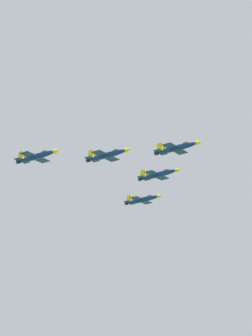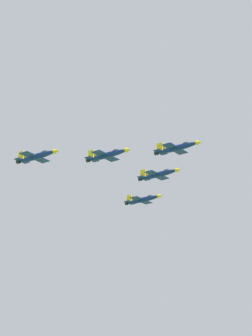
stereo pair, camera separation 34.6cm
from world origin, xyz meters
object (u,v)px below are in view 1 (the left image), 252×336
(jet_left_outer, at_px, (143,199))
(jet_right_outer, at_px, (37,156))
(jet_left_wingman, at_px, (159,174))
(jet_right_wingman, at_px, (108,155))
(jet_lead, at_px, (177,148))

(jet_left_outer, xyz_separation_m, jet_right_outer, (55.88, 28.44, -0.41))
(jet_left_wingman, relative_size, jet_right_wingman, 1.02)
(jet_right_wingman, xyz_separation_m, jet_left_outer, (-33.54, -37.77, -0.68))
(jet_lead, bearing_deg, jet_left_outer, 138.80)
(jet_left_wingman, xyz_separation_m, jet_right_outer, (50.27, 4.90, -2.90))
(jet_lead, relative_size, jet_right_wingman, 1.01)
(jet_left_outer, bearing_deg, jet_right_outer, -89.94)
(jet_lead, xyz_separation_m, jet_right_outer, (44.67, -18.65, -4.37))
(jet_right_wingman, bearing_deg, jet_left_wingman, 89.28)
(jet_lead, distance_m, jet_right_outer, 48.60)
(jet_left_outer, distance_m, jet_right_outer, 62.70)
(jet_left_outer, bearing_deg, jet_right_wingman, -68.53)
(jet_left_wingman, bearing_deg, jet_right_wingman, -89.70)
(jet_left_outer, height_order, jet_right_outer, jet_left_outer)
(jet_lead, distance_m, jet_right_wingman, 24.42)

